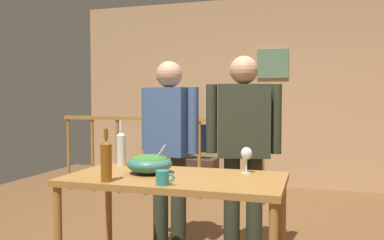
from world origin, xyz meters
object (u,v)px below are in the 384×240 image
(wine_bottle_amber, at_px, (106,160))
(mug_teal, at_px, (163,178))
(framed_picture, at_px, (273,64))
(tv_console, at_px, (187,172))
(stair_railing, at_px, (187,148))
(serving_table, at_px, (175,188))
(person_standing_left, at_px, (169,140))
(wine_glass, at_px, (246,155))
(flat_screen_tv, at_px, (186,138))
(salad_bowl, at_px, (150,163))
(person_standing_right, at_px, (243,139))
(wine_bottle_clear, at_px, (121,148))

(wine_bottle_amber, distance_m, mug_teal, 0.37)
(framed_picture, relative_size, tv_console, 0.50)
(stair_railing, xyz_separation_m, mug_teal, (0.73, -2.74, 0.17))
(stair_railing, relative_size, serving_table, 2.00)
(serving_table, relative_size, person_standing_left, 0.87)
(framed_picture, height_order, wine_glass, framed_picture)
(flat_screen_tv, distance_m, wine_glass, 3.24)
(stair_railing, bearing_deg, wine_glass, -63.15)
(wine_glass, relative_size, mug_teal, 1.56)
(stair_railing, distance_m, wine_glass, 2.51)
(salad_bowl, bearing_deg, mug_teal, -55.79)
(stair_railing, relative_size, person_standing_left, 1.74)
(tv_console, bearing_deg, wine_bottle_amber, -80.09)
(flat_screen_tv, xyz_separation_m, wine_glass, (1.36, -2.93, 0.20))
(person_standing_left, bearing_deg, mug_teal, 120.68)
(wine_glass, bearing_deg, stair_railing, 116.85)
(wine_glass, bearing_deg, person_standing_right, 101.72)
(flat_screen_tv, xyz_separation_m, person_standing_left, (0.63, -2.41, 0.23))
(person_standing_left, bearing_deg, stair_railing, -64.68)
(stair_railing, height_order, serving_table, stair_railing)
(flat_screen_tv, height_order, wine_bottle_amber, wine_bottle_amber)
(wine_glass, distance_m, person_standing_right, 0.54)
(stair_railing, xyz_separation_m, wine_bottle_clear, (0.19, -2.19, 0.26))
(framed_picture, bearing_deg, mug_teal, -93.84)
(mug_teal, bearing_deg, salad_bowl, 124.21)
(stair_railing, bearing_deg, mug_teal, -75.08)
(stair_railing, distance_m, person_standing_right, 2.01)
(tv_console, bearing_deg, stair_railing, -72.19)
(stair_railing, bearing_deg, framed_picture, 46.28)
(stair_railing, bearing_deg, wine_bottle_amber, -82.28)
(wine_glass, distance_m, wine_bottle_clear, 0.94)
(salad_bowl, bearing_deg, serving_table, -11.16)
(mug_teal, height_order, person_standing_right, person_standing_right)
(tv_console, distance_m, salad_bowl, 3.30)
(framed_picture, distance_m, stair_railing, 1.82)
(stair_railing, xyz_separation_m, flat_screen_tv, (-0.24, 0.70, 0.05))
(wine_glass, bearing_deg, tv_console, 114.72)
(stair_railing, bearing_deg, flat_screen_tv, 108.56)
(salad_bowl, bearing_deg, wine_glass, 17.00)
(wine_bottle_amber, height_order, person_standing_left, person_standing_left)
(stair_railing, bearing_deg, wine_bottle_clear, -85.11)
(stair_railing, distance_m, tv_console, 0.89)
(person_standing_left, relative_size, person_standing_right, 0.99)
(tv_console, relative_size, flat_screen_tv, 1.35)
(stair_railing, relative_size, mug_teal, 24.72)
(framed_picture, bearing_deg, stair_railing, -133.72)
(tv_console, bearing_deg, wine_bottle_clear, -81.76)
(serving_table, relative_size, wine_bottle_clear, 4.19)
(tv_console, distance_m, wine_bottle_amber, 3.60)
(mug_teal, bearing_deg, tv_console, 105.54)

